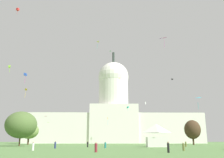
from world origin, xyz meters
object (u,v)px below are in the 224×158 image
at_px(person_white_back_center, 33,147).
at_px(person_maroon_front_right, 96,148).
at_px(kite_violet_high, 161,39).
at_px(kite_red_high, 18,9).
at_px(person_black_mid_center, 88,145).
at_px(kite_lime_mid, 9,67).
at_px(kite_yellow_high, 97,43).
at_px(kite_lime_low, 48,123).
at_px(person_olive_mid_right, 183,147).
at_px(person_black_near_tree_west, 168,148).
at_px(tree_west_mid, 29,131).
at_px(kite_gold_mid, 26,91).
at_px(kite_cyan_low, 198,100).
at_px(capitol_building, 114,118).
at_px(person_teal_lawn_far_right, 105,145).
at_px(kite_white_mid, 146,103).
at_px(kite_pink_low, 47,117).
at_px(person_navy_deep_crowd, 55,145).
at_px(person_olive_aisle_center, 186,144).
at_px(kite_gold_high, 119,79).
at_px(kite_green_high, 109,52).
at_px(kite_black_high, 172,79).
at_px(event_tent, 157,135).
at_px(tree_west_near, 21,125).
at_px(kite_orange_low, 108,119).
at_px(kite_blue_mid, 25,75).
at_px(tree_east_near, 192,130).
at_px(kite_magenta_high, 164,39).
at_px(kite_turquoise_mid, 128,107).

bearing_deg(person_white_back_center, person_maroon_front_right, -53.45).
distance_m(kite_violet_high, kite_red_high, 70.46).
relative_size(person_black_mid_center, kite_lime_mid, 0.76).
bearing_deg(kite_yellow_high, kite_lime_low, -156.41).
bearing_deg(person_olive_mid_right, person_black_near_tree_west, 73.31).
bearing_deg(kite_violet_high, tree_west_mid, 41.54).
distance_m(kite_gold_mid, kite_cyan_low, 75.05).
relative_size(capitol_building, kite_yellow_high, 43.99).
xyz_separation_m(person_teal_lawn_far_right, kite_gold_mid, (-34.66, 39.76, 22.11)).
bearing_deg(kite_white_mid, kite_yellow_high, -132.40).
relative_size(person_black_mid_center, person_olive_mid_right, 1.06).
height_order(kite_pink_low, kite_white_mid, kite_white_mid).
bearing_deg(person_navy_deep_crowd, person_maroon_front_right, -5.10).
height_order(kite_lime_mid, kite_red_high, kite_red_high).
distance_m(person_maroon_front_right, person_olive_aisle_center, 44.88).
bearing_deg(kite_gold_high, person_olive_mid_right, 95.21).
distance_m(kite_green_high, kite_black_high, 38.84).
height_order(tree_west_mid, person_olive_aisle_center, tree_west_mid).
height_order(event_tent, tree_west_mid, tree_west_mid).
relative_size(person_olive_mid_right, kite_red_high, 0.52).
bearing_deg(kite_gold_high, tree_west_mid, 28.46).
bearing_deg(tree_west_near, kite_yellow_high, 25.20).
bearing_deg(person_navy_deep_crowd, kite_pink_low, 163.84).
height_order(person_white_back_center, kite_cyan_low, kite_cyan_low).
xyz_separation_m(kite_orange_low, kite_yellow_high, (-5.20, -58.62, 28.51)).
relative_size(person_navy_deep_crowd, kite_lime_mid, 0.80).
relative_size(tree_west_near, person_olive_aisle_center, 8.13).
height_order(person_black_near_tree_west, kite_lime_low, kite_lime_low).
height_order(person_white_back_center, kite_red_high, kite_red_high).
xyz_separation_m(kite_red_high, kite_gold_high, (46.79, 45.69, -19.58)).
distance_m(capitol_building, kite_blue_mid, 104.06).
relative_size(tree_west_near, kite_violet_high, 9.82).
distance_m(person_maroon_front_right, kite_lime_low, 115.25).
xyz_separation_m(tree_west_near, tree_east_near, (69.23, 23.91, -0.52)).
bearing_deg(tree_west_mid, kite_yellow_high, -30.44).
relative_size(event_tent, kite_green_high, 4.93).
xyz_separation_m(tree_west_near, kite_magenta_high, (52.27, -1.01, 32.86)).
bearing_deg(kite_magenta_high, kite_cyan_low, -70.92).
distance_m(kite_white_mid, kite_cyan_low, 73.33).
bearing_deg(kite_yellow_high, kite_gold_high, 156.08).
bearing_deg(kite_cyan_low, kite_black_high, 112.78).
bearing_deg(kite_green_high, capitol_building, -178.11).
height_order(kite_orange_low, kite_cyan_low, kite_orange_low).
bearing_deg(kite_violet_high, kite_yellow_high, 70.88).
height_order(kite_turquoise_mid, kite_magenta_high, kite_magenta_high).
relative_size(kite_white_mid, kite_lime_low, 1.24).
bearing_deg(kite_turquoise_mid, person_navy_deep_crowd, 120.70).
bearing_deg(kite_gold_high, kite_pink_low, 48.37).
bearing_deg(capitol_building, tree_east_near, -63.81).
distance_m(person_teal_lawn_far_right, kite_lime_mid, 39.12).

